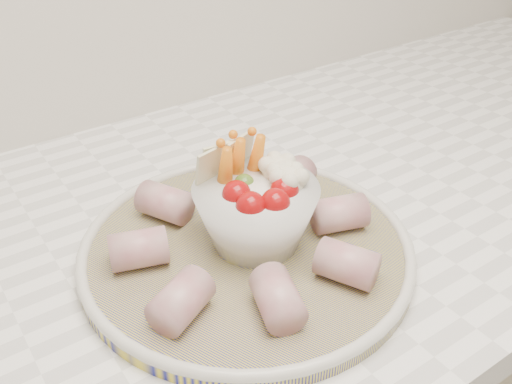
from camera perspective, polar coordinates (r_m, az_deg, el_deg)
serving_platter at (r=0.60m, az=-0.94°, el=-5.58°), size 0.45×0.45×0.02m
veggie_bowl at (r=0.58m, az=0.03°, el=-1.67°), size 0.13×0.13×0.11m
cured_meat_rolls at (r=0.58m, az=-1.05°, el=-3.81°), size 0.27×0.27×0.04m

